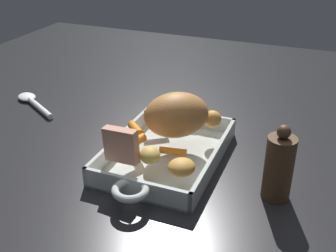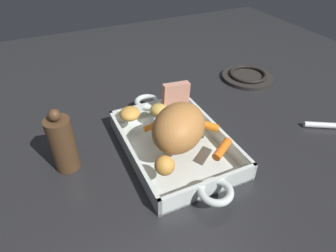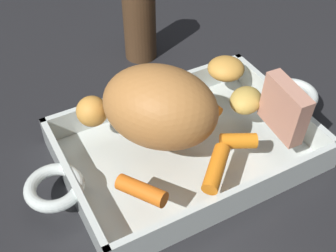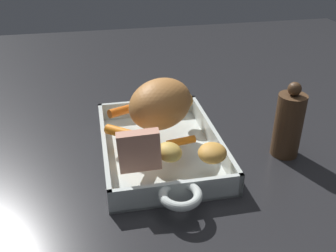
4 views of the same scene
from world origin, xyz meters
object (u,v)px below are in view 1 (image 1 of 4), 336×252
serving_spoon (32,101)px  baby_carrot_southwest (173,151)px  baby_carrot_southeast (136,129)px  potato_near_roast (151,155)px  pepper_mill (279,167)px  potato_golden_small (212,119)px  pork_roast (176,115)px  baby_carrot_center_left (157,114)px  baby_carrot_northwest (136,141)px  roasting_dish (167,153)px  roast_slice_outer (121,145)px  potato_corner (182,167)px

serving_spoon → baby_carrot_southwest: bearing=-169.1°
baby_carrot_southeast → potato_near_roast: potato_near_roast is taller
pepper_mill → potato_golden_small: bearing=48.8°
pork_roast → serving_spoon: 0.49m
baby_carrot_center_left → baby_carrot_northwest: (-0.14, -0.01, 0.00)m
roasting_dish → roast_slice_outer: roast_slice_outer is taller
serving_spoon → roasting_dish: bearing=-165.1°
potato_golden_small → pepper_mill: pepper_mill is taller
baby_carrot_southeast → serving_spoon: baby_carrot_southeast is taller
potato_golden_small → pepper_mill: (-0.15, -0.17, 0.00)m
baby_carrot_southeast → potato_corner: bearing=-127.2°
baby_carrot_center_left → potato_golden_small: (0.00, -0.14, 0.01)m
potato_near_roast → pork_roast: bearing=-3.1°
baby_carrot_southeast → baby_carrot_northwest: (-0.05, -0.02, -0.00)m
baby_carrot_southeast → baby_carrot_northwest: bearing=-153.2°
baby_carrot_northwest → potato_corner: size_ratio=0.83×
potato_near_roast → baby_carrot_southeast: bearing=39.3°
roasting_dish → roast_slice_outer: (-0.11, 0.05, 0.07)m
baby_carrot_southeast → pepper_mill: 0.33m
roast_slice_outer → baby_carrot_northwest: size_ratio=1.59×
baby_carrot_southwest → baby_carrot_northwest: bearing=86.4°
roasting_dish → baby_carrot_northwest: bearing=127.6°
roasting_dish → potato_golden_small: size_ratio=10.39×
pork_roast → baby_carrot_northwest: bearing=140.6°
baby_carrot_center_left → potato_corner: potato_corner is taller
baby_carrot_center_left → baby_carrot_northwest: bearing=-174.9°
baby_carrot_center_left → pepper_mill: size_ratio=0.39×
serving_spoon → pepper_mill: pepper_mill is taller
serving_spoon → baby_carrot_southeast: bearing=-167.1°
roast_slice_outer → baby_carrot_southeast: (0.12, 0.02, -0.03)m
baby_carrot_southeast → pepper_mill: pepper_mill is taller
baby_carrot_southeast → baby_carrot_southwest: baby_carrot_southeast is taller
potato_corner → pepper_mill: size_ratio=0.35×
baby_carrot_southwest → pepper_mill: 0.21m
roast_slice_outer → potato_near_roast: 0.06m
serving_spoon → pork_roast: bearing=-160.9°
serving_spoon → baby_carrot_northwest: bearing=-172.1°
baby_carrot_northwest → pepper_mill: (-0.01, -0.30, 0.01)m
roasting_dish → pork_roast: pork_roast is taller
baby_carrot_northwest → potato_corner: (-0.07, -0.13, 0.01)m
roast_slice_outer → baby_carrot_northwest: (0.07, -0.00, -0.03)m
baby_carrot_southeast → potato_near_roast: size_ratio=1.27×
baby_carrot_center_left → baby_carrot_southwest: bearing=-145.8°
roasting_dish → potato_corner: 0.14m
baby_carrot_center_left → baby_carrot_southeast: same height
baby_carrot_southeast → potato_golden_small: (0.09, -0.15, 0.01)m
potato_golden_small → potato_corner: bearing=-179.7°
roasting_dish → baby_carrot_center_left: (0.10, 0.07, 0.04)m
roast_slice_outer → pepper_mill: pepper_mill is taller
roast_slice_outer → baby_carrot_center_left: bearing=3.4°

